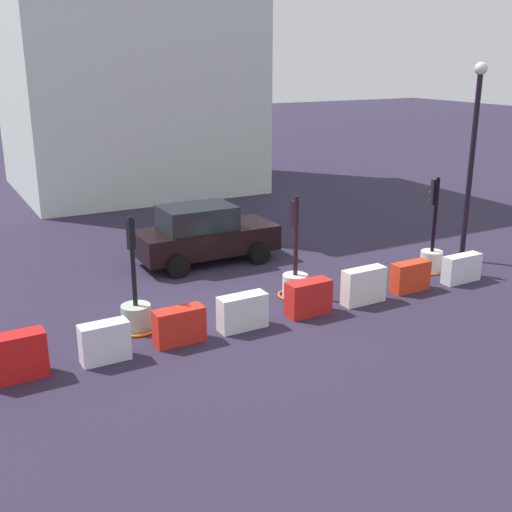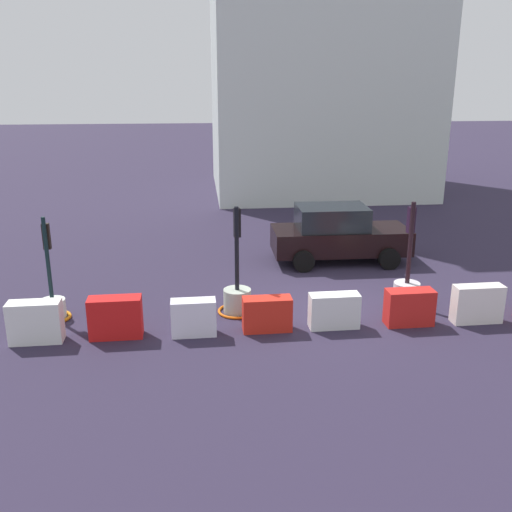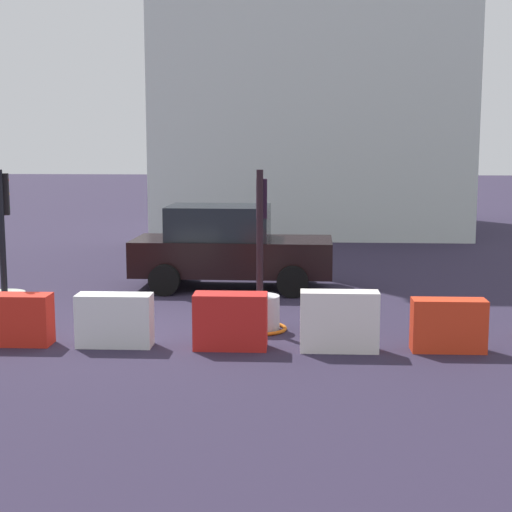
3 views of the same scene
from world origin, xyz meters
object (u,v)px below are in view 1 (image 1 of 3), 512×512
at_px(construction_barrier_5, 308,298).
at_px(car_black_sedan, 204,234).
at_px(traffic_light_2, 295,279).
at_px(construction_barrier_1, 15,357).
at_px(construction_barrier_2, 105,342).
at_px(street_lamp_post, 473,145).
at_px(traffic_light_1, 136,312).
at_px(construction_barrier_6, 364,286).
at_px(construction_barrier_4, 243,312).
at_px(construction_barrier_8, 462,268).
at_px(traffic_light_3, 431,256).
at_px(construction_barrier_7, 410,277).
at_px(construction_barrier_3, 179,326).

xyz_separation_m(construction_barrier_5, car_black_sedan, (-0.52, 4.84, 0.44)).
xyz_separation_m(traffic_light_2, construction_barrier_1, (-6.97, -1.19, -0.00)).
relative_size(construction_barrier_2, street_lamp_post, 0.17).
distance_m(traffic_light_1, street_lamp_post, 10.69).
bearing_deg(street_lamp_post, construction_barrier_6, -164.21).
bearing_deg(construction_barrier_1, construction_barrier_2, -2.39).
height_order(construction_barrier_4, car_black_sedan, car_black_sedan).
bearing_deg(traffic_light_1, car_black_sedan, 48.09).
bearing_deg(construction_barrier_4, construction_barrier_8, -0.75).
xyz_separation_m(construction_barrier_1, car_black_sedan, (6.09, 4.85, 0.40)).
distance_m(traffic_light_3, construction_barrier_7, 1.86).
bearing_deg(construction_barrier_8, car_black_sedan, 137.85).
xyz_separation_m(traffic_light_1, construction_barrier_6, (5.49, -1.14, 0.03)).
bearing_deg(street_lamp_post, construction_barrier_8, -136.51).
height_order(construction_barrier_5, construction_barrier_8, construction_barrier_5).
distance_m(construction_barrier_5, street_lamp_post, 7.18).
relative_size(traffic_light_3, car_black_sedan, 0.65).
bearing_deg(construction_barrier_7, construction_barrier_2, -178.99).
relative_size(traffic_light_3, construction_barrier_6, 2.35).
bearing_deg(construction_barrier_1, construction_barrier_5, 0.04).
distance_m(construction_barrier_3, street_lamp_post, 10.22).
bearing_deg(construction_barrier_2, construction_barrier_6, 0.39).
bearing_deg(construction_barrier_7, construction_barrier_1, -179.58).
relative_size(construction_barrier_2, car_black_sedan, 0.24).
height_order(construction_barrier_4, street_lamp_post, street_lamp_post).
height_order(traffic_light_2, car_black_sedan, traffic_light_2).
height_order(traffic_light_2, construction_barrier_3, traffic_light_2).
distance_m(construction_barrier_8, street_lamp_post, 3.68).
distance_m(traffic_light_3, construction_barrier_2, 9.80).
bearing_deg(traffic_light_1, construction_barrier_8, -7.66).
bearing_deg(construction_barrier_8, traffic_light_3, 94.65).
bearing_deg(construction_barrier_1, street_lamp_post, 5.81).
xyz_separation_m(traffic_light_3, construction_barrier_1, (-11.43, -1.00, -0.00)).
height_order(car_black_sedan, street_lamp_post, street_lamp_post).
bearing_deg(construction_barrier_2, traffic_light_1, 48.60).
distance_m(traffic_light_1, construction_barrier_8, 8.86).
bearing_deg(traffic_light_3, construction_barrier_3, -173.01).
xyz_separation_m(construction_barrier_6, construction_barrier_7, (1.60, 0.10, -0.06)).
height_order(traffic_light_3, construction_barrier_8, traffic_light_3).
bearing_deg(traffic_light_2, construction_barrier_2, -166.59).
height_order(traffic_light_2, construction_barrier_8, traffic_light_2).
bearing_deg(construction_barrier_3, construction_barrier_7, 0.57).
bearing_deg(traffic_light_1, construction_barrier_1, -157.85).
distance_m(traffic_light_3, construction_barrier_3, 8.17).
xyz_separation_m(traffic_light_1, construction_barrier_3, (0.59, -1.11, -0.02)).
xyz_separation_m(traffic_light_1, construction_barrier_2, (-1.04, -1.18, -0.00)).
height_order(traffic_light_2, construction_barrier_2, traffic_light_2).
height_order(construction_barrier_3, construction_barrier_7, construction_barrier_7).
distance_m(construction_barrier_4, construction_barrier_8, 6.66).
height_order(construction_barrier_6, construction_barrier_8, construction_barrier_6).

